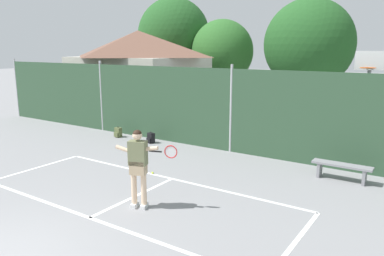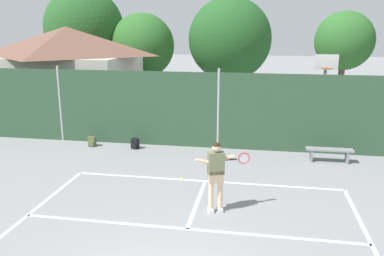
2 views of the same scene
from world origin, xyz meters
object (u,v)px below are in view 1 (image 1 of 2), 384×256
Objects in this scene: tennis_ball at (153,173)px; courtside_bench at (342,168)px; backpack_black at (151,138)px; basketball_hoop at (367,90)px; tennis_player at (139,162)px; backpack_olive at (118,133)px.

courtside_bench is at bearing 27.81° from tennis_ball.
backpack_black is 7.19m from courtside_bench.
basketball_hoop reaches higher than courtside_bench.
courtside_bench is (3.47, 4.53, -0.75)m from tennis_player.
backpack_black is at bearing 177.34° from courtside_bench.
basketball_hoop is at bearing 63.90° from tennis_player.
backpack_black is at bearing -162.13° from basketball_hoop.
basketball_hoop is 2.22× the size of courtside_bench.
tennis_player is at bearing -57.44° from tennis_ball.
tennis_ball is 5.08m from backpack_olive.
tennis_ball is at bearing -49.50° from backpack_black.
backpack_olive is at bearing 177.79° from courtside_bench.
courtside_bench is (4.76, 2.51, 0.33)m from tennis_ball.
tennis_ball is at bearing 122.56° from tennis_player.
tennis_ball is 0.14× the size of backpack_black.
courtside_bench reaches higher than backpack_olive.
basketball_hoop is 8.10m from tennis_player.
tennis_player is 7.40m from backpack_olive.
courtside_bench is (-0.06, -2.67, -1.95)m from basketball_hoop.
tennis_ball is 0.14× the size of backpack_olive.
backpack_olive is at bearing 145.84° from tennis_ball.
basketball_hoop is at bearing 47.09° from tennis_ball.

